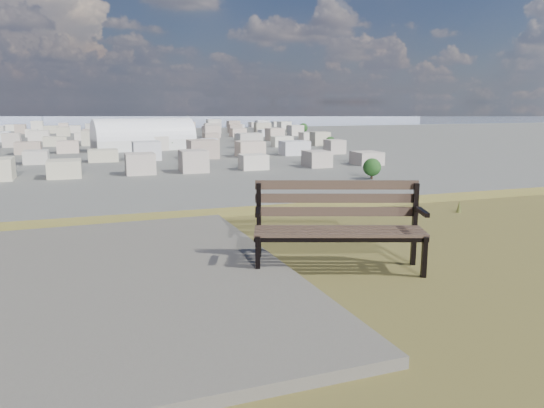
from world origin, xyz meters
name	(u,v)px	position (x,y,z in m)	size (l,w,h in m)	color
park_bench	(338,221)	(-0.50, 1.35, 25.48)	(1.70, 1.02, 0.85)	#463128
gravel_patch	(116,281)	(-2.60, 1.54, 25.04)	(3.12, 4.45, 0.09)	#635E56
arena	(144,140)	(25.79, 306.35, 5.47)	(57.89, 31.49, 23.20)	silver
city_blocks	(94,135)	(0.00, 394.44, 3.50)	(395.00, 361.00, 7.00)	beige
city_trees	(46,142)	(-26.39, 319.00, 4.83)	(406.52, 387.20, 9.98)	#34261A
bay_water	(91,119)	(0.00, 900.00, 0.00)	(2400.00, 700.00, 0.12)	gray
far_hills	(63,103)	(-60.92, 1402.93, 25.47)	(2050.00, 340.00, 60.00)	#9199B4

